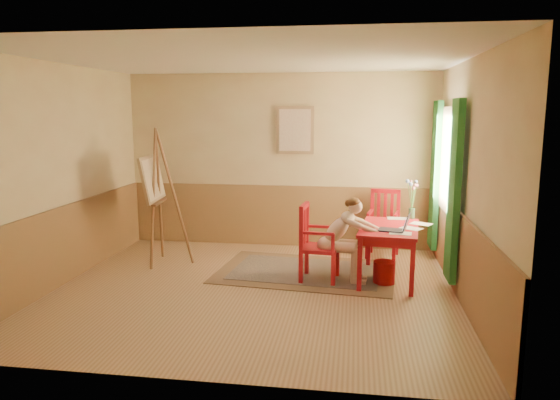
% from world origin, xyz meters
% --- Properties ---
extents(room, '(5.04, 4.54, 2.84)m').
position_xyz_m(room, '(0.00, 0.00, 1.40)').
color(room, tan).
rests_on(room, ground).
extents(wainscot, '(5.00, 4.50, 1.00)m').
position_xyz_m(wainscot, '(0.00, 0.80, 0.50)').
color(wainscot, '#A5794C').
rests_on(wainscot, room).
extents(window, '(0.12, 2.01, 2.20)m').
position_xyz_m(window, '(2.42, 1.10, 1.35)').
color(window, white).
rests_on(window, room).
extents(wall_portrait, '(0.60, 0.05, 0.76)m').
position_xyz_m(wall_portrait, '(0.25, 2.20, 1.90)').
color(wall_portrait, '#9E7B56').
rests_on(wall_portrait, room).
extents(rug, '(2.54, 1.82, 0.02)m').
position_xyz_m(rug, '(0.58, 0.81, 0.01)').
color(rug, '#8C7251').
rests_on(rug, room).
extents(table, '(0.86, 1.28, 0.72)m').
position_xyz_m(table, '(1.68, 0.64, 0.63)').
color(table, red).
rests_on(table, room).
extents(chair_left, '(0.51, 0.49, 1.02)m').
position_xyz_m(chair_left, '(0.73, 0.48, 0.51)').
color(chair_left, red).
rests_on(chair_left, room).
extents(chair_back, '(0.52, 0.54, 1.02)m').
position_xyz_m(chair_back, '(1.66, 1.79, 0.51)').
color(chair_back, red).
rests_on(chair_back, room).
extents(figure, '(0.84, 0.39, 1.12)m').
position_xyz_m(figure, '(1.08, 0.47, 0.62)').
color(figure, beige).
rests_on(figure, room).
extents(laptop, '(0.42, 0.31, 0.23)m').
position_xyz_m(laptop, '(1.74, 0.38, 0.77)').
color(laptop, '#1E2338').
rests_on(laptop, table).
extents(papers, '(0.62, 1.11, 0.00)m').
position_xyz_m(papers, '(1.91, 0.72, 0.72)').
color(papers, white).
rests_on(papers, table).
extents(vase, '(0.19, 0.28, 0.55)m').
position_xyz_m(vase, '(2.01, 1.22, 0.97)').
color(vase, '#3F724C').
rests_on(vase, table).
extents(wastebasket, '(0.36, 0.36, 0.30)m').
position_xyz_m(wastebasket, '(1.62, 0.47, 0.15)').
color(wastebasket, '#B20D13').
rests_on(wastebasket, room).
extents(easel, '(0.70, 0.88, 1.98)m').
position_xyz_m(easel, '(-1.62, 0.95, 1.17)').
color(easel, brown).
rests_on(easel, room).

